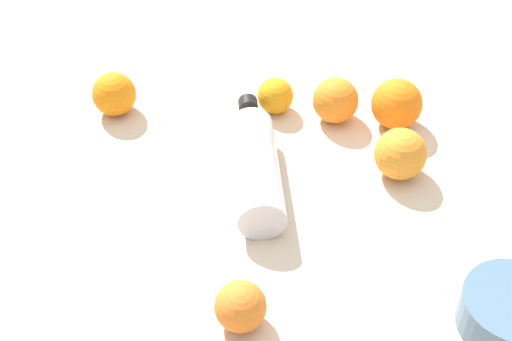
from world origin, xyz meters
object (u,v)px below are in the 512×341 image
(water_bottle, at_px, (255,161))
(orange_1, at_px, (397,104))
(orange_3, at_px, (275,96))
(orange_4, at_px, (400,154))
(orange_2, at_px, (335,100))
(orange_0, at_px, (114,94))
(ceramic_bowl, at_px, (511,312))
(orange_5, at_px, (240,306))

(water_bottle, bearing_deg, orange_1, -65.40)
(orange_3, height_order, orange_4, orange_4)
(orange_2, bearing_deg, water_bottle, 62.18)
(orange_0, relative_size, orange_1, 0.88)
(orange_2, relative_size, ceramic_bowl, 0.58)
(water_bottle, bearing_deg, orange_2, -47.28)
(orange_3, distance_m, orange_5, 0.44)
(orange_0, height_order, orange_1, orange_1)
(orange_0, distance_m, ceramic_bowl, 0.70)
(orange_0, distance_m, orange_4, 0.48)
(water_bottle, relative_size, ceramic_bowl, 2.13)
(orange_5, bearing_deg, ceramic_bowl, -165.93)
(water_bottle, distance_m, orange_5, 0.27)
(orange_3, bearing_deg, orange_5, 97.95)
(orange_2, height_order, orange_4, orange_4)
(orange_0, height_order, ceramic_bowl, orange_0)
(orange_5, bearing_deg, orange_3, -82.05)
(orange_1, distance_m, orange_2, 0.10)
(orange_1, height_order, orange_3, orange_1)
(orange_0, xyz_separation_m, orange_2, (-0.36, -0.08, 0.00))
(water_bottle, bearing_deg, orange_3, -16.24)
(orange_2, distance_m, orange_4, 0.16)
(water_bottle, xyz_separation_m, orange_1, (-0.19, -0.18, 0.01))
(orange_2, height_order, ceramic_bowl, orange_2)
(orange_0, relative_size, orange_5, 1.10)
(water_bottle, relative_size, orange_2, 3.65)
(water_bottle, height_order, orange_0, orange_0)
(orange_4, bearing_deg, ceramic_bowl, 124.41)
(orange_2, distance_m, ceramic_bowl, 0.46)
(orange_2, relative_size, orange_5, 1.14)
(orange_4, bearing_deg, orange_3, -25.36)
(orange_2, relative_size, orange_3, 1.25)
(ceramic_bowl, bearing_deg, orange_4, -55.59)
(orange_4, xyz_separation_m, ceramic_bowl, (-0.17, 0.25, -0.01))
(water_bottle, xyz_separation_m, ceramic_bowl, (-0.38, 0.18, -0.01))
(orange_1, bearing_deg, orange_0, 10.64)
(orange_0, distance_m, orange_2, 0.37)
(orange_2, xyz_separation_m, ceramic_bowl, (-0.29, 0.35, -0.01))
(orange_3, xyz_separation_m, ceramic_bowl, (-0.39, 0.35, -0.00))
(orange_0, bearing_deg, orange_5, 131.49)
(orange_2, xyz_separation_m, orange_5, (0.04, 0.44, -0.00))
(orange_1, xyz_separation_m, orange_3, (0.20, 0.01, -0.01))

